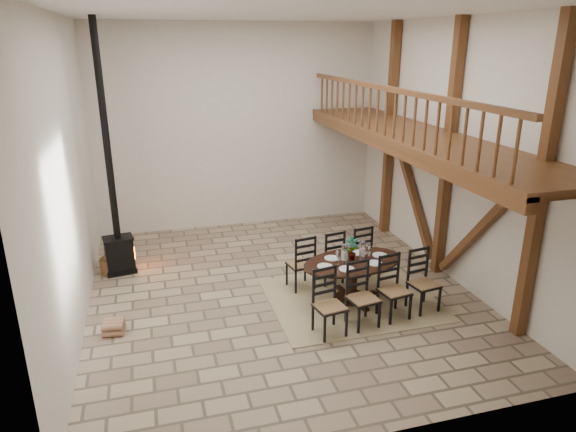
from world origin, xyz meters
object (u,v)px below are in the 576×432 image
object	(u,v)px
wood_stove	(116,220)
log_stack	(114,327)
dining_table	(355,282)
log_basket	(112,264)

from	to	relation	value
wood_stove	log_stack	xyz separation A→B (m)	(-0.06, -2.44, -1.03)
dining_table	log_basket	xyz separation A→B (m)	(-4.32, 2.56, -0.23)
dining_table	wood_stove	bearing A→B (deg)	139.20
log_basket	log_stack	xyz separation A→B (m)	(0.11, -2.46, -0.06)
wood_stove	log_stack	size ratio (longest dim) A/B	13.07
wood_stove	log_basket	distance (m)	0.99
dining_table	log_basket	bearing A→B (deg)	139.94
dining_table	log_stack	xyz separation A→B (m)	(-4.21, 0.09, -0.29)
dining_table	log_basket	distance (m)	5.03
dining_table	log_basket	world-z (taller)	dining_table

